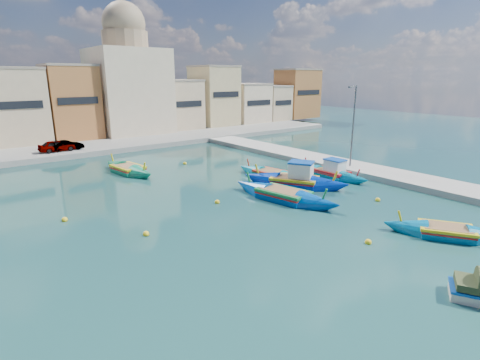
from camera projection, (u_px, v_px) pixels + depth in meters
name	position (u px, v px, depth m)	size (l,w,h in m)	color
ground	(251.00, 238.00, 21.02)	(160.00, 160.00, 0.00)	#14393D
east_quay	(413.00, 180.00, 31.74)	(4.00, 70.00, 0.50)	gray
north_quay	(80.00, 149.00, 45.07)	(80.00, 8.00, 0.60)	gray
north_townhouses	(109.00, 104.00, 53.37)	(83.20, 7.87, 10.19)	tan
church_block	(128.00, 79.00, 54.93)	(10.00, 10.00, 19.10)	beige
quay_street_lamp	(353.00, 126.00, 34.84)	(1.18, 0.16, 8.00)	#595B60
parked_cars	(6.00, 151.00, 39.04)	(17.06, 2.13, 1.30)	#4C1919
luzzu_turquoise_cabin	(330.00, 173.00, 33.80)	(1.88, 8.16, 2.62)	#007696
luzzu_blue_cabin	(295.00, 182.00, 30.86)	(6.50, 9.02, 3.24)	#00299F
luzzu_cyan_mid	(272.00, 175.00, 33.45)	(3.14, 8.03, 2.32)	#007F9D
luzzu_green	(128.00, 170.00, 35.17)	(3.16, 8.11, 2.49)	#0B7655
luzzu_blue_south	(283.00, 196.00, 27.50)	(3.78, 9.54, 2.69)	#00449E
luzzu_cyan_south	(446.00, 233.00, 21.15)	(5.21, 6.82, 2.17)	#006698
mooring_buoys	(224.00, 204.00, 26.32)	(19.30, 23.17, 0.36)	yellow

